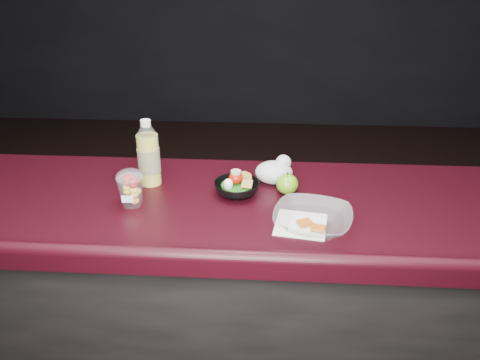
# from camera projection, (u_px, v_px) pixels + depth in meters

# --- Properties ---
(counter) EXTENTS (4.06, 0.71, 1.02)m
(counter) POSITION_uv_depth(u_px,v_px,m) (233.00, 313.00, 1.86)
(counter) COLOR black
(counter) RESTS_ON ground
(lemonade_bottle) EXTENTS (0.08, 0.08, 0.25)m
(lemonade_bottle) POSITION_uv_depth(u_px,v_px,m) (149.00, 158.00, 1.72)
(lemonade_bottle) COLOR gold
(lemonade_bottle) RESTS_ON counter
(fruit_cup) EXTENTS (0.09, 0.09, 0.13)m
(fruit_cup) POSITION_uv_depth(u_px,v_px,m) (131.00, 187.00, 1.59)
(fruit_cup) COLOR white
(fruit_cup) RESTS_ON counter
(green_apple) EXTENTS (0.08, 0.08, 0.08)m
(green_apple) POSITION_uv_depth(u_px,v_px,m) (287.00, 184.00, 1.67)
(green_apple) COLOR #4B850F
(green_apple) RESTS_ON counter
(plastic_bag) EXTENTS (0.14, 0.12, 0.10)m
(plastic_bag) POSITION_uv_depth(u_px,v_px,m) (275.00, 171.00, 1.75)
(plastic_bag) COLOR silver
(plastic_bag) RESTS_ON counter
(snack_bowl) EXTENTS (0.17, 0.17, 0.09)m
(snack_bowl) POSITION_uv_depth(u_px,v_px,m) (237.00, 187.00, 1.67)
(snack_bowl) COLOR black
(snack_bowl) RESTS_ON counter
(takeout_bowl) EXTENTS (0.29, 0.29, 0.06)m
(takeout_bowl) POSITION_uv_depth(u_px,v_px,m) (312.00, 220.00, 1.47)
(takeout_bowl) COLOR silver
(takeout_bowl) RESTS_ON counter
(paper_napkin) EXTENTS (0.18, 0.18, 0.00)m
(paper_napkin) POSITION_uv_depth(u_px,v_px,m) (301.00, 224.00, 1.50)
(paper_napkin) COLOR white
(paper_napkin) RESTS_ON counter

